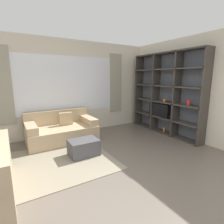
# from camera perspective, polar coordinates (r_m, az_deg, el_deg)

# --- Properties ---
(ground_plane) EXTENTS (16.00, 16.00, 0.00)m
(ground_plane) POSITION_cam_1_polar(r_m,az_deg,el_deg) (2.79, 10.84, -25.58)
(ground_plane) COLOR #665B51
(wall_back) EXTENTS (6.44, 0.11, 2.70)m
(wall_back) POSITION_cam_1_polar(r_m,az_deg,el_deg) (5.25, -14.29, 7.66)
(wall_back) COLOR beige
(wall_back) RESTS_ON ground_plane
(wall_right) EXTENTS (0.07, 4.56, 2.70)m
(wall_right) POSITION_cam_1_polar(r_m,az_deg,el_deg) (5.34, 20.67, 7.27)
(wall_right) COLOR beige
(wall_right) RESTS_ON ground_plane
(area_rug) EXTENTS (2.56, 1.91, 0.01)m
(area_rug) POSITION_cam_1_polar(r_m,az_deg,el_deg) (3.76, -20.90, -15.68)
(area_rug) COLOR gray
(area_rug) RESTS_ON ground_plane
(shelving_unit) EXTENTS (0.34, 2.42, 2.35)m
(shelving_unit) POSITION_cam_1_polar(r_m,az_deg,el_deg) (5.38, 17.35, 5.46)
(shelving_unit) COLOR #515660
(shelving_unit) RESTS_ON ground_plane
(couch_main) EXTENTS (1.72, 0.98, 0.77)m
(couch_main) POSITION_cam_1_polar(r_m,az_deg,el_deg) (4.83, -16.16, -5.75)
(couch_main) COLOR tan
(couch_main) RESTS_ON ground_plane
(ottoman) EXTENTS (0.61, 0.45, 0.35)m
(ottoman) POSITION_cam_1_polar(r_m,az_deg,el_deg) (3.87, -9.21, -11.42)
(ottoman) COLOR #47474C
(ottoman) RESTS_ON ground_plane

